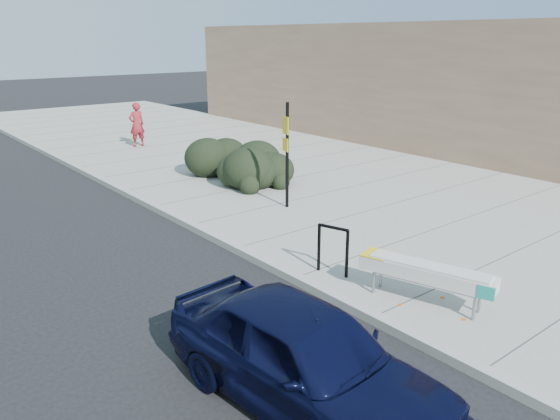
{
  "coord_description": "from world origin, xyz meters",
  "views": [
    {
      "loc": [
        -6.41,
        -7.31,
        4.61
      ],
      "look_at": [
        0.72,
        1.47,
        1.0
      ],
      "focal_mm": 35.0,
      "sensor_mm": 36.0,
      "label": 1
    }
  ],
  "objects": [
    {
      "name": "sedan_navy",
      "position": [
        -2.35,
        -2.81,
        0.72
      ],
      "size": [
        2.07,
        4.35,
        1.44
      ],
      "primitive_type": "imported",
      "rotation": [
        0.0,
        0.0,
        0.09
      ],
      "color": "black",
      "rests_on": "ground"
    },
    {
      "name": "sign_post",
      "position": [
        2.71,
        3.65,
        1.75
      ],
      "size": [
        0.14,
        0.32,
        2.84
      ],
      "rotation": [
        0.0,
        0.0,
        -0.24
      ],
      "color": "black",
      "rests_on": "sidewalk_near"
    },
    {
      "name": "sidewalk_near",
      "position": [
        5.6,
        5.0,
        0.07
      ],
      "size": [
        11.2,
        50.0,
        0.15
      ],
      "primitive_type": "cube",
      "color": "gray",
      "rests_on": "ground"
    },
    {
      "name": "bike_rack",
      "position": [
        0.6,
        -0.3,
        0.75
      ],
      "size": [
        0.25,
        0.65,
        0.99
      ],
      "rotation": [
        0.0,
        0.0,
        0.3
      ],
      "color": "black",
      "rests_on": "sidewalk_near"
    },
    {
      "name": "bench",
      "position": [
        0.99,
        -2.2,
        0.71
      ],
      "size": [
        1.13,
        2.41,
        0.71
      ],
      "rotation": [
        0.0,
        0.0,
        0.29
      ],
      "color": "gray",
      "rests_on": "sidewalk_near"
    },
    {
      "name": "hedge",
      "position": [
        3.6,
        7.0,
        0.85
      ],
      "size": [
        2.9,
        4.14,
        1.41
      ],
      "primitive_type": "ellipsoid",
      "rotation": [
        0.0,
        0.0,
        -0.3
      ],
      "color": "black",
      "rests_on": "sidewalk_near"
    },
    {
      "name": "ground",
      "position": [
        0.0,
        0.0,
        0.0
      ],
      "size": [
        120.0,
        120.0,
        0.0
      ],
      "primitive_type": "plane",
      "color": "black",
      "rests_on": "ground"
    },
    {
      "name": "building_near",
      "position": [
        14.0,
        3.0,
        2.65
      ],
      "size": [
        6.0,
        36.0,
        5.0
      ],
      "primitive_type": "cube",
      "color": "brown",
      "rests_on": "sidewalk_near"
    },
    {
      "name": "pedestrian",
      "position": [
        3.35,
        14.28,
        1.07
      ],
      "size": [
        0.69,
        0.46,
        1.85
      ],
      "primitive_type": "imported",
      "rotation": [
        0.0,
        0.0,
        3.17
      ],
      "color": "maroon",
      "rests_on": "sidewalk_near"
    },
    {
      "name": "curb_near",
      "position": [
        0.0,
        5.0,
        0.08
      ],
      "size": [
        0.22,
        50.0,
        0.17
      ],
      "primitive_type": "cube",
      "color": "#9E9E99",
      "rests_on": "ground"
    }
  ]
}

